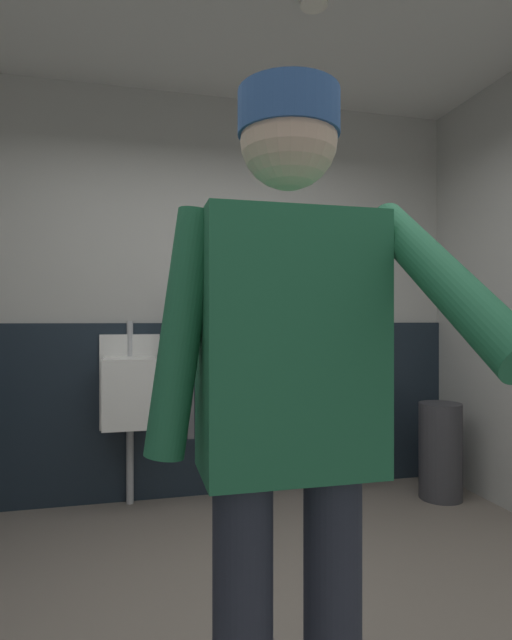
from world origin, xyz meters
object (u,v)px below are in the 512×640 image
at_px(urinal_middle, 240,387).
at_px(person, 290,403).
at_px(trash_bin, 440,451).
at_px(urinal_left, 130,391).
at_px(urinal_right, 340,384).

distance_m(urinal_middle, person, 2.35).
xyz_separation_m(urinal_middle, trash_bin, (1.36, -0.33, -0.44)).
xyz_separation_m(urinal_left, urinal_middle, (0.75, 0.00, 0.00)).
height_order(person, trash_bin, person).
bearing_deg(trash_bin, urinal_left, 171.11).
xyz_separation_m(urinal_middle, urinal_right, (0.75, 0.00, 0.00)).
relative_size(urinal_middle, urinal_right, 1.00).
xyz_separation_m(urinal_left, urinal_right, (1.50, 0.00, 0.00)).
relative_size(urinal_left, urinal_right, 1.00).
height_order(urinal_middle, urinal_right, same).
bearing_deg(urinal_right, trash_bin, -28.39).
relative_size(urinal_right, trash_bin, 1.86).
bearing_deg(urinal_right, urinal_left, 180.00).
height_order(urinal_middle, person, person).
bearing_deg(trash_bin, urinal_middle, 166.36).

